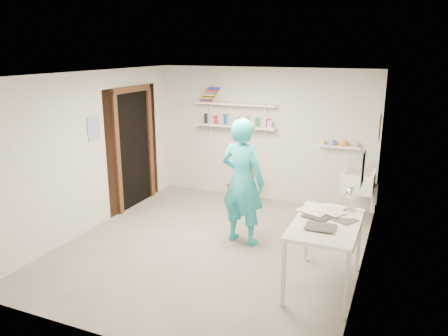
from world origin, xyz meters
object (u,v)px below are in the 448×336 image
at_px(wall_clock, 246,157).
at_px(belfast_sink, 358,181).
at_px(wooden_chair, 241,186).
at_px(man, 243,182).
at_px(desk_lamp, 352,193).
at_px(work_table, 324,255).

bearing_deg(wall_clock, belfast_sink, 48.62).
bearing_deg(wooden_chair, man, -44.04).
bearing_deg(man, desk_lamp, 178.12).
height_order(wall_clock, desk_lamp, wall_clock).
bearing_deg(belfast_sink, wooden_chair, -178.06).
xyz_separation_m(wall_clock, wooden_chair, (-0.49, 1.11, -0.81)).
relative_size(belfast_sink, work_table, 0.49).
xyz_separation_m(man, wooden_chair, (-0.52, 1.32, -0.51)).
distance_m(wall_clock, desk_lamp, 1.66).
relative_size(belfast_sink, wooden_chair, 0.75).
bearing_deg(belfast_sink, wall_clock, -141.35).
bearing_deg(wooden_chair, wall_clock, -41.93).
relative_size(man, wooden_chair, 2.28).
xyz_separation_m(wall_clock, work_table, (1.36, -1.02, -0.80)).
relative_size(wall_clock, wooden_chair, 0.41).
bearing_deg(wooden_chair, work_table, -24.80).
relative_size(belfast_sink, desk_lamp, 3.93).
distance_m(man, wooden_chair, 1.51).
height_order(wooden_chair, work_table, work_table).
bearing_deg(wooden_chair, desk_lamp, -14.41).
bearing_deg(belfast_sink, work_table, -92.87).
bearing_deg(work_table, desk_lamp, 67.58).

